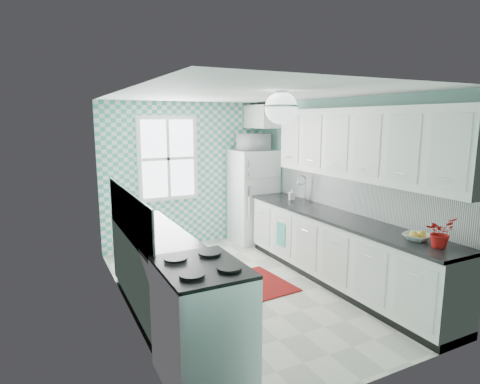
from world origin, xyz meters
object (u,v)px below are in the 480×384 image
ceiling_light (281,108)px  potted_plant (440,232)px  sink (295,202)px  stove (203,322)px  fridge (253,196)px  microwave (253,142)px  fruit_bowl (417,237)px

ceiling_light → potted_plant: ceiling_light is taller
ceiling_light → sink: ceiling_light is taller
ceiling_light → stove: size_ratio=0.34×
ceiling_light → stove: 2.27m
ceiling_light → sink: size_ratio=0.63×
stove → fridge: bearing=57.5°
stove → sink: (2.40, 2.16, 0.40)m
fridge → potted_plant: 3.72m
ceiling_light → fridge: bearing=67.0°
fridge → microwave: 0.98m
potted_plant → ceiling_light: bearing=137.6°
sink → fruit_bowl: bearing=-93.7°
stove → microwave: microwave is taller
fridge → microwave: microwave is taller
sink → potted_plant: size_ratio=1.79×
fridge → sink: fridge is taller
sink → stove: bearing=-141.7°
stove → potted_plant: 2.49m
ceiling_light → potted_plant: bearing=-42.4°
stove → fruit_bowl: size_ratio=3.66×
fridge → stove: (-2.31, -3.33, -0.30)m
microwave → sink: bearing=95.5°
ceiling_light → fruit_bowl: bearing=-34.8°
stove → sink: size_ratio=1.84×
sink → potted_plant: bearing=-93.6°
ceiling_light → fridge: (1.11, 2.61, -1.49)m
ceiling_light → stove: ceiling_light is taller
fridge → potted_plant: size_ratio=5.41×
fridge → stove: size_ratio=1.64×
sink → potted_plant: 2.54m
microwave → stove: bearing=56.2°
ceiling_light → microwave: (1.11, 2.61, -0.51)m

